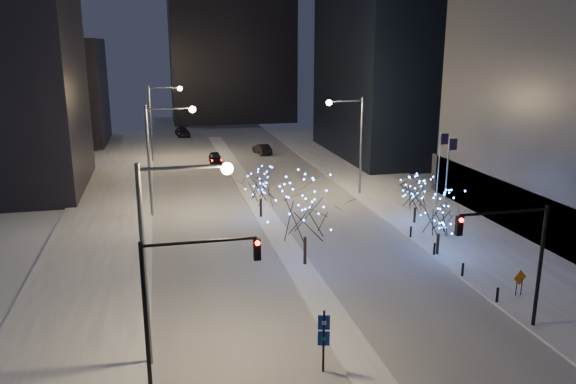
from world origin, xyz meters
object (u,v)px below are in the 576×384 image
object	(u,v)px
street_lamp_w_near	(166,236)
holiday_tree_plaza_near	(440,215)
street_lamp_w_far	(158,113)
wayfinding_sign	(324,335)
traffic_signal_east	(517,248)
street_lamp_east	(353,133)
construction_sign	(520,280)
car_far	(182,132)
car_near	(215,157)
street_lamp_w_mid	(160,145)
holiday_tree_median_far	(260,186)
holiday_tree_median_near	(305,210)
traffic_signal_west	(180,287)
car_mid	(262,149)
holiday_tree_plaza_far	(416,194)

from	to	relation	value
street_lamp_w_near	holiday_tree_plaza_near	distance (m)	22.16
street_lamp_w_far	wayfinding_sign	distance (m)	53.23
traffic_signal_east	wayfinding_sign	distance (m)	11.40
street_lamp_east	construction_sign	world-z (taller)	street_lamp_east
street_lamp_east	car_far	xyz separation A→B (m)	(-15.20, 43.17, -5.70)
street_lamp_w_far	construction_sign	bearing A→B (deg)	-66.18
car_near	construction_sign	distance (m)	47.32
wayfinding_sign	construction_sign	size ratio (longest dim) A/B	1.90
street_lamp_east	car_near	xyz separation A→B (m)	(-12.05, 19.74, -5.77)
car_near	construction_sign	bearing A→B (deg)	-70.37
car_far	street_lamp_east	bearing A→B (deg)	-75.84
traffic_signal_east	street_lamp_east	bearing A→B (deg)	87.74
street_lamp_w_mid	holiday_tree_median_far	xyz separation A→B (m)	(8.44, -2.85, -3.48)
traffic_signal_east	holiday_tree_median_near	size ratio (longest dim) A/B	1.10
street_lamp_w_far	traffic_signal_west	distance (m)	52.04
car_mid	street_lamp_east	bearing A→B (deg)	91.90
car_near	holiday_tree_plaza_far	size ratio (longest dim) A/B	0.99
traffic_signal_west	holiday_tree_median_far	world-z (taller)	traffic_signal_west
street_lamp_east	wayfinding_sign	size ratio (longest dim) A/B	3.14
holiday_tree_plaza_far	construction_sign	distance (m)	15.03
street_lamp_w_far	street_lamp_w_mid	bearing A→B (deg)	-90.00
holiday_tree_median_near	holiday_tree_plaza_far	size ratio (longest dim) A/B	1.57
wayfinding_sign	construction_sign	world-z (taller)	wayfinding_sign
street_lamp_east	holiday_tree_plaza_far	bearing A→B (deg)	-78.77
car_mid	holiday_tree_median_far	bearing A→B (deg)	69.76
street_lamp_w_mid	wayfinding_sign	world-z (taller)	street_lamp_w_mid
street_lamp_w_far	holiday_tree_median_far	size ratio (longest dim) A/B	2.32
car_near	car_mid	world-z (taller)	car_mid
street_lamp_w_far	street_lamp_w_near	bearing A→B (deg)	-90.00
traffic_signal_east	car_mid	xyz separation A→B (m)	(-3.78, 53.24, -4.04)
wayfinding_sign	street_lamp_w_mid	bearing A→B (deg)	119.30
street_lamp_east	traffic_signal_west	xyz separation A→B (m)	(-18.52, -30.00, -1.69)
car_far	holiday_tree_median_near	xyz separation A→B (m)	(5.62, -60.78, 3.38)
street_lamp_w_mid	holiday_tree_plaza_far	size ratio (longest dim) A/B	2.46
street_lamp_east	car_far	world-z (taller)	street_lamp_east
traffic_signal_west	holiday_tree_median_far	distance (m)	25.49
traffic_signal_east	street_lamp_w_far	bearing A→B (deg)	109.32
street_lamp_w_far	wayfinding_sign	world-z (taller)	street_lamp_w_far
street_lamp_w_far	holiday_tree_plaza_near	xyz separation A→B (m)	(19.44, -39.89, -3.36)
holiday_tree_plaza_far	traffic_signal_west	bearing A→B (deg)	-136.61
street_lamp_w_far	car_far	world-z (taller)	street_lamp_w_far
wayfinding_sign	street_lamp_w_far	bearing A→B (deg)	112.70
street_lamp_w_near	holiday_tree_plaza_far	bearing A→B (deg)	39.63
traffic_signal_east	construction_sign	distance (m)	5.91
holiday_tree_plaza_far	construction_sign	size ratio (longest dim) A/B	2.43
street_lamp_w_near	car_far	bearing A→B (deg)	86.93
construction_sign	car_mid	bearing A→B (deg)	86.38
traffic_signal_west	construction_sign	size ratio (longest dim) A/B	4.18
street_lamp_w_far	traffic_signal_east	size ratio (longest dim) A/B	1.43
street_lamp_w_far	car_near	distance (m)	9.36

